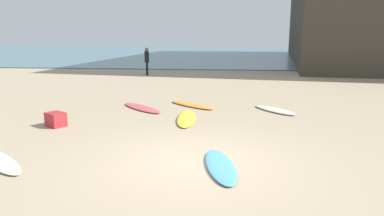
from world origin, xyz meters
TOP-DOWN VIEW (x-y plane):
  - ground_plane at (0.00, 0.00)m, footprint 120.00×120.00m
  - ocean_water at (0.00, 38.71)m, footprint 120.00×40.00m
  - surfboard_1 at (-0.58, 3.76)m, footprint 0.71×2.41m
  - surfboard_2 at (0.58, -0.30)m, footprint 0.93×2.12m
  - surfboard_3 at (2.41, 5.27)m, footprint 1.62×1.88m
  - surfboard_4 at (-2.37, 5.18)m, footprint 2.00×2.03m
  - surfboard_5 at (-0.61, 5.85)m, footprint 1.99×1.81m
  - beachgoer_near at (-4.43, 15.37)m, footprint 0.33×0.34m
  - beach_cooler at (-4.34, 2.54)m, footprint 0.69×0.66m

SIDE VIEW (x-z plane):
  - ground_plane at x=0.00m, z-range 0.00..0.00m
  - surfboard_2 at x=0.58m, z-range 0.00..0.08m
  - surfboard_4 at x=-2.37m, z-range 0.00..0.08m
  - ocean_water at x=0.00m, z-range 0.00..0.08m
  - surfboard_1 at x=-0.58m, z-range 0.00..0.08m
  - surfboard_5 at x=-0.61m, z-range 0.00..0.09m
  - surfboard_3 at x=2.41m, z-range 0.00..0.09m
  - beach_cooler at x=-4.34m, z-range 0.00..0.42m
  - beachgoer_near at x=-4.43m, z-range 0.10..1.86m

